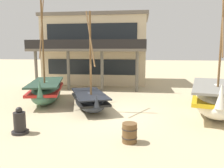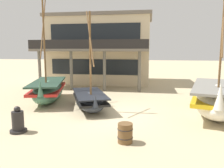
{
  "view_description": "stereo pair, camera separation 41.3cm",
  "coord_description": "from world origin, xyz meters",
  "px_view_note": "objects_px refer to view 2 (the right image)",
  "views": [
    {
      "loc": [
        1.57,
        -10.96,
        3.24
      ],
      "look_at": [
        0.0,
        1.0,
        1.4
      ],
      "focal_mm": 36.35,
      "sensor_mm": 36.0,
      "label": 1
    },
    {
      "loc": [
        1.98,
        -10.9,
        3.24
      ],
      "look_at": [
        0.0,
        1.0,
        1.4
      ],
      "focal_mm": 36.35,
      "sensor_mm": 36.0,
      "label": 2
    }
  ],
  "objects_px": {
    "capstan_winch": "(18,122)",
    "harbor_building_main": "(101,49)",
    "fishing_boat_near_left": "(48,90)",
    "wooden_barrel": "(125,133)",
    "fishing_boat_centre_large": "(217,98)",
    "fishing_boat_far_right": "(90,100)"
  },
  "relations": [
    {
      "from": "fishing_boat_far_right",
      "to": "capstan_winch",
      "type": "xyz_separation_m",
      "value": [
        -1.86,
        -3.93,
        -0.09
      ]
    },
    {
      "from": "fishing_boat_centre_large",
      "to": "harbor_building_main",
      "type": "distance_m",
      "value": 13.85
    },
    {
      "from": "harbor_building_main",
      "to": "capstan_winch",
      "type": "bearing_deg",
      "value": -90.84
    },
    {
      "from": "fishing_boat_centre_large",
      "to": "capstan_winch",
      "type": "bearing_deg",
      "value": -155.3
    },
    {
      "from": "fishing_boat_near_left",
      "to": "capstan_winch",
      "type": "height_order",
      "value": "fishing_boat_near_left"
    },
    {
      "from": "fishing_boat_centre_large",
      "to": "fishing_boat_far_right",
      "type": "distance_m",
      "value": 6.57
    },
    {
      "from": "capstan_winch",
      "to": "harbor_building_main",
      "type": "height_order",
      "value": "harbor_building_main"
    },
    {
      "from": "fishing_boat_near_left",
      "to": "fishing_boat_far_right",
      "type": "height_order",
      "value": "fishing_boat_near_left"
    },
    {
      "from": "wooden_barrel",
      "to": "capstan_winch",
      "type": "bearing_deg",
      "value": 175.63
    },
    {
      "from": "fishing_boat_centre_large",
      "to": "fishing_boat_far_right",
      "type": "bearing_deg",
      "value": 179.47
    },
    {
      "from": "fishing_boat_centre_large",
      "to": "harbor_building_main",
      "type": "relative_size",
      "value": 0.71
    },
    {
      "from": "capstan_winch",
      "to": "harbor_building_main",
      "type": "relative_size",
      "value": 0.11
    },
    {
      "from": "wooden_barrel",
      "to": "harbor_building_main",
      "type": "height_order",
      "value": "harbor_building_main"
    },
    {
      "from": "fishing_boat_near_left",
      "to": "wooden_barrel",
      "type": "bearing_deg",
      "value": -45.65
    },
    {
      "from": "fishing_boat_near_left",
      "to": "capstan_winch",
      "type": "bearing_deg",
      "value": -77.3
    },
    {
      "from": "fishing_boat_near_left",
      "to": "fishing_boat_centre_large",
      "type": "relative_size",
      "value": 0.95
    },
    {
      "from": "fishing_boat_near_left",
      "to": "capstan_winch",
      "type": "distance_m",
      "value": 5.4
    },
    {
      "from": "fishing_boat_near_left",
      "to": "wooden_barrel",
      "type": "relative_size",
      "value": 9.65
    },
    {
      "from": "fishing_boat_far_right",
      "to": "capstan_winch",
      "type": "height_order",
      "value": "fishing_boat_far_right"
    },
    {
      "from": "fishing_boat_near_left",
      "to": "harbor_building_main",
      "type": "relative_size",
      "value": 0.68
    },
    {
      "from": "capstan_winch",
      "to": "harbor_building_main",
      "type": "distance_m",
      "value": 15.04
    },
    {
      "from": "fishing_boat_centre_large",
      "to": "fishing_boat_far_right",
      "type": "height_order",
      "value": "fishing_boat_centre_large"
    }
  ]
}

